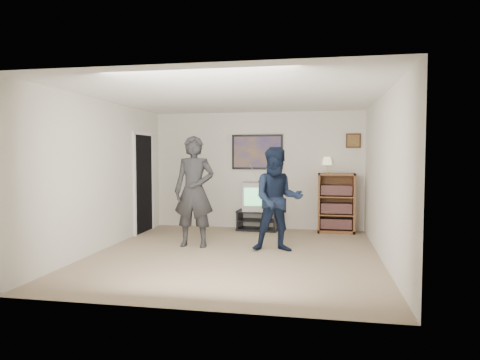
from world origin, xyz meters
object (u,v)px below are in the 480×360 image
(crt_television, at_px, (259,196))
(person_tall, at_px, (194,191))
(person_short, at_px, (278,199))
(media_stand, at_px, (258,220))
(bookshelf, at_px, (336,203))

(crt_television, xyz_separation_m, person_tall, (-0.90, -1.77, 0.24))
(person_tall, height_order, person_short, person_tall)
(media_stand, bearing_deg, person_tall, -111.97)
(bookshelf, height_order, person_short, person_short)
(media_stand, distance_m, bookshelf, 1.66)
(media_stand, relative_size, person_tall, 0.46)
(crt_television, distance_m, person_tall, 2.00)
(crt_television, bearing_deg, person_tall, -123.27)
(media_stand, relative_size, bookshelf, 0.72)
(person_tall, bearing_deg, media_stand, 62.50)
(media_stand, xyz_separation_m, bookshelf, (1.61, 0.05, 0.40))
(media_stand, xyz_separation_m, crt_television, (0.04, 0.00, 0.51))
(person_tall, xyz_separation_m, person_short, (1.45, -0.12, -0.10))
(bookshelf, xyz_separation_m, person_short, (-1.02, -1.93, 0.25))
(person_tall, bearing_deg, crt_television, 61.57)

